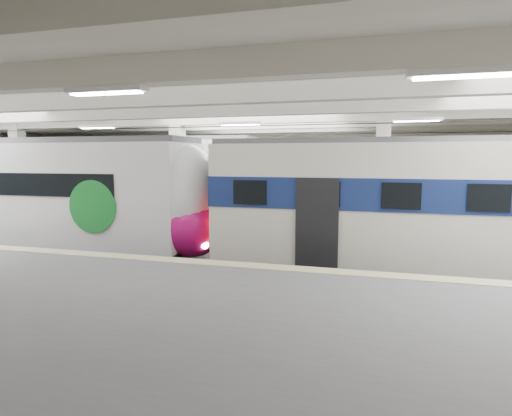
% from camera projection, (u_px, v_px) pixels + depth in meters
% --- Properties ---
extents(station_hall, '(36.00, 24.00, 5.75)m').
position_uv_depth(station_hall, '(200.00, 174.00, 12.10)').
color(station_hall, black).
rests_on(station_hall, ground).
extents(modern_emu, '(13.59, 2.81, 4.40)m').
position_uv_depth(modern_emu, '(64.00, 201.00, 15.54)').
color(modern_emu, white).
rests_on(modern_emu, ground).
extents(older_rer, '(12.86, 2.84, 4.27)m').
position_uv_depth(older_rer, '(435.00, 210.00, 12.13)').
color(older_rer, silver).
rests_on(older_rer, ground).
extents(far_train, '(14.88, 3.68, 4.68)m').
position_uv_depth(far_train, '(109.00, 184.00, 21.28)').
color(far_train, white).
rests_on(far_train, ground).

